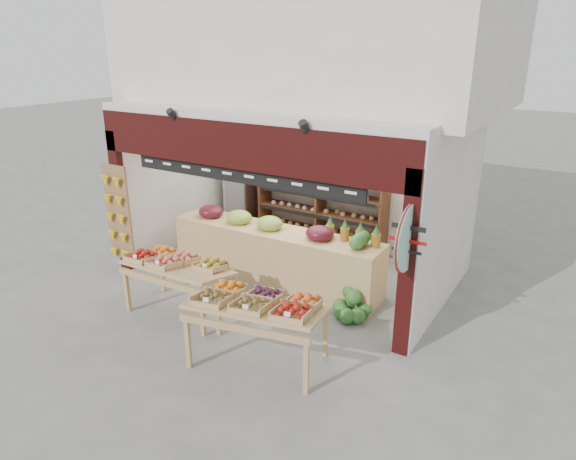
% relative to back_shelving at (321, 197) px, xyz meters
% --- Properties ---
extents(ground, '(60.00, 60.00, 0.00)m').
position_rel_back_shelving_xyz_m(ground, '(0.15, -1.93, -1.08)').
color(ground, slate).
rests_on(ground, ground).
extents(shop_structure, '(6.36, 5.12, 5.40)m').
position_rel_back_shelving_xyz_m(shop_structure, '(0.15, -0.32, 2.84)').
color(shop_structure, white).
rests_on(shop_structure, ground).
extents(banana_board, '(0.60, 0.15, 1.80)m').
position_rel_back_shelving_xyz_m(banana_board, '(-2.58, -3.11, 0.04)').
color(banana_board, '#906541').
rests_on(banana_board, ground).
extents(gift_sign, '(0.04, 0.93, 0.92)m').
position_rel_back_shelving_xyz_m(gift_sign, '(2.90, -3.08, 0.67)').
color(gift_sign, '#A8D4BA').
rests_on(gift_sign, ground).
extents(back_shelving, '(2.87, 0.47, 1.78)m').
position_rel_back_shelving_xyz_m(back_shelving, '(0.00, 0.00, 0.00)').
color(back_shelving, brown).
rests_on(back_shelving, ground).
extents(refrigerator, '(0.71, 0.71, 1.68)m').
position_rel_back_shelving_xyz_m(refrigerator, '(-1.92, -0.09, -0.24)').
color(refrigerator, silver).
rests_on(refrigerator, ground).
extents(cardboard_stack, '(1.12, 0.81, 0.72)m').
position_rel_back_shelving_xyz_m(cardboard_stack, '(-1.74, -1.29, -0.82)').
color(cardboard_stack, beige).
rests_on(cardboard_stack, ground).
extents(mid_counter, '(3.98, 0.83, 1.22)m').
position_rel_back_shelving_xyz_m(mid_counter, '(0.13, -1.98, -0.54)').
color(mid_counter, tan).
rests_on(mid_counter, ground).
extents(display_table_left, '(1.68, 0.97, 1.05)m').
position_rel_back_shelving_xyz_m(display_table_left, '(-0.64, -3.70, -0.27)').
color(display_table_left, tan).
rests_on(display_table_left, ground).
extents(display_table_right, '(1.92, 1.32, 1.10)m').
position_rel_back_shelving_xyz_m(display_table_right, '(1.32, -4.21, -0.20)').
color(display_table_right, tan).
rests_on(display_table_right, ground).
extents(watermelon_pile, '(0.61, 0.63, 0.48)m').
position_rel_back_shelving_xyz_m(watermelon_pile, '(1.87, -2.45, -0.90)').
color(watermelon_pile, '#1A4F1C').
rests_on(watermelon_pile, ground).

